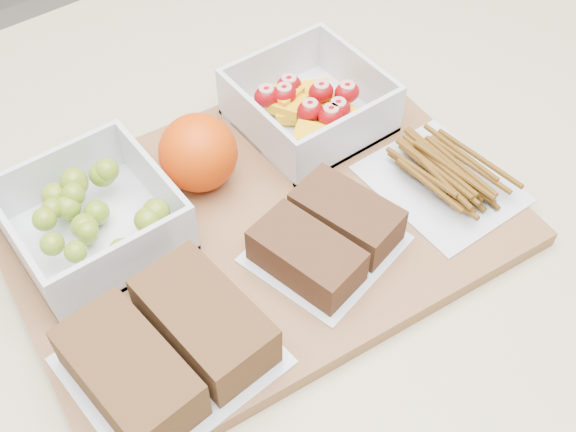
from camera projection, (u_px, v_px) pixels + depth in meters
The scene contains 7 objects.
cutting_board at pixel (260, 224), 0.64m from camera, with size 0.42×0.30×0.02m, color #8C5F3A.
grape_container at pixel (92, 216), 0.60m from camera, with size 0.13×0.13×0.05m.
fruit_container at pixel (309, 106), 0.69m from camera, with size 0.13×0.13×0.05m.
orange at pixel (198, 153), 0.63m from camera, with size 0.07×0.07×0.07m, color #E34305.
sandwich_bag_left at pixel (168, 347), 0.52m from camera, with size 0.15×0.14×0.04m.
sandwich_bag_center at pixel (327, 237), 0.59m from camera, with size 0.14×0.13×0.04m.
pretzel_bag at pixel (443, 174), 0.65m from camera, with size 0.11×0.13×0.03m.
Camera 1 is at (-0.23, -0.31, 1.40)m, focal length 45.00 mm.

